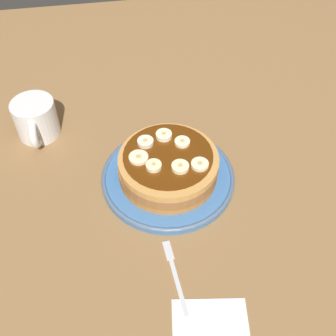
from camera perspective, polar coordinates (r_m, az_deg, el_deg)
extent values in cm
cube|color=olive|center=(79.42, 0.00, -2.28)|extent=(140.00, 140.00, 3.00)
cylinder|color=#3F72B2|center=(77.78, 0.00, -1.29)|extent=(24.44, 24.44, 1.25)
torus|color=#496588|center=(77.44, 0.00, -1.09)|extent=(24.58, 24.58, 0.87)
cylinder|color=#C07539|center=(76.54, -0.02, -0.90)|extent=(17.94, 17.94, 1.33)
cylinder|color=#A4652C|center=(76.07, -0.09, 0.22)|extent=(18.03, 18.03, 1.33)
cylinder|color=#9E6239|center=(74.38, -0.17, 0.29)|extent=(17.43, 17.43, 1.33)
cylinder|color=#CE9049|center=(73.50, 0.43, 1.08)|extent=(17.75, 17.75, 1.33)
cylinder|color=#592B0A|center=(73.26, 0.00, 1.74)|extent=(15.87, 15.87, 0.16)
cylinder|color=#EFE0C3|center=(75.09, -3.09, 3.53)|extent=(2.93, 2.93, 0.91)
cylinder|color=tan|center=(74.74, -3.10, 3.80)|extent=(0.82, 0.82, 0.08)
cylinder|color=#FEEFC4|center=(75.12, 1.95, 3.52)|extent=(2.78, 2.78, 0.75)
cylinder|color=tan|center=(74.83, 1.96, 3.74)|extent=(0.78, 0.78, 0.08)
cylinder|color=#F8E9B4|center=(70.95, 1.67, 0.13)|extent=(3.01, 3.01, 0.90)
cylinder|color=tan|center=(70.59, 1.68, 0.39)|extent=(0.84, 0.84, 0.08)
cylinder|color=beige|center=(72.80, -4.04, 1.50)|extent=(3.42, 3.42, 0.69)
cylinder|color=tan|center=(72.52, -4.05, 1.70)|extent=(0.96, 0.96, 0.08)
cylinder|color=#F3EEB3|center=(71.09, -1.96, 0.27)|extent=(2.73, 2.73, 0.95)
cylinder|color=tan|center=(70.71, -1.97, 0.55)|extent=(0.76, 0.76, 0.08)
cylinder|color=#F4F2C6|center=(76.16, -0.55, 4.45)|extent=(2.95, 2.95, 0.98)
cylinder|color=tan|center=(75.79, -0.55, 4.73)|extent=(0.83, 0.83, 0.08)
cylinder|color=beige|center=(71.58, 4.34, 0.45)|extent=(3.07, 3.07, 0.77)
cylinder|color=tan|center=(71.26, 4.36, 0.68)|extent=(0.86, 0.86, 0.08)
cylinder|color=white|center=(88.38, -17.52, 6.45)|extent=(8.50, 8.50, 7.67)
cylinder|color=black|center=(86.45, -17.98, 7.95)|extent=(7.22, 7.22, 0.46)
torus|color=white|center=(85.09, -17.64, 4.46)|extent=(5.82, 1.53, 5.82)
cube|color=white|center=(63.97, 5.92, -21.75)|extent=(12.47, 12.47, 0.30)
cube|color=silver|center=(66.43, 1.44, -15.80)|extent=(9.53, 1.46, 0.50)
cube|color=silver|center=(69.36, 0.03, -11.10)|extent=(3.59, 1.54, 0.50)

